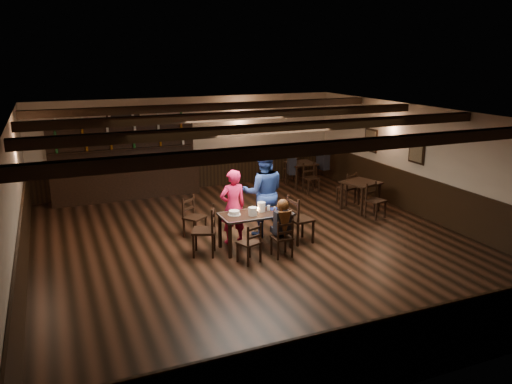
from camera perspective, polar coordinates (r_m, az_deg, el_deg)
name	(u,v)px	position (r m, az deg, el deg)	size (l,w,h in m)	color
ground	(257,244)	(10.61, 0.13, -5.98)	(10.00, 10.00, 0.00)	black
room_shell	(257,163)	(10.14, 0.10, 3.31)	(9.02, 10.02, 2.71)	beige
dining_table	(256,217)	(10.20, -0.04, -2.93)	(1.47, 0.74, 0.75)	black
chair_near_left	(251,240)	(9.52, -0.53, -5.53)	(0.48, 0.47, 0.80)	black
chair_near_right	(284,236)	(9.81, 3.16, -4.99)	(0.37, 0.36, 0.79)	black
chair_end_left	(208,227)	(9.94, -5.50, -3.98)	(0.59, 0.60, 1.00)	black
chair_end_right	(297,216)	(10.54, 4.71, -2.75)	(0.50, 0.52, 1.02)	black
chair_far_pushed	(192,214)	(11.00, -7.35, -2.47)	(0.56, 0.56, 0.88)	black
woman_pink	(233,207)	(10.47, -2.66, -1.69)	(0.58, 0.38, 1.59)	#D6155E
man_blue	(263,193)	(10.86, 0.85, -0.08)	(0.94, 0.73, 1.94)	navy
seated_person	(283,218)	(9.73, 3.05, -3.02)	(0.31, 0.46, 0.75)	black
cake	(234,213)	(10.09, -2.50, -2.39)	(0.27, 0.27, 0.09)	white
plate_stack_a	(253,211)	(10.03, -0.37, -2.22)	(0.18, 0.18, 0.17)	white
plate_stack_b	(261,207)	(10.27, 0.61, -1.70)	(0.17, 0.17, 0.20)	white
tea_light	(257,211)	(10.24, 0.09, -2.18)	(0.06, 0.06, 0.06)	#A5A8AD
salt_shaker	(275,209)	(10.28, 2.15, -1.98)	(0.04, 0.04, 0.10)	silver
pepper_shaker	(274,210)	(10.21, 2.12, -2.10)	(0.04, 0.04, 0.10)	#A5A8AD
drink_glass	(269,208)	(10.36, 1.46, -1.82)	(0.06, 0.06, 0.10)	silver
menu_red	(280,212)	(10.29, 2.78, -2.24)	(0.26, 0.18, 0.00)	maroon
menu_blue	(275,209)	(10.48, 2.23, -1.90)	(0.26, 0.18, 0.00)	#0E174A
bar_counter	(126,172)	(14.29, -14.64, 2.23)	(4.18, 0.70, 2.20)	black
back_table_a	(361,186)	(12.96, 11.90, 0.71)	(1.00, 1.00, 0.75)	black
back_table_b	(301,166)	(15.00, 5.15, 2.99)	(0.80, 0.80, 0.75)	black
bg_patron_left	(292,162)	(14.66, 4.10, 3.49)	(0.31, 0.41, 0.75)	black
bg_patron_right	(323,157)	(15.37, 7.68, 4.04)	(0.28, 0.41, 0.79)	black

